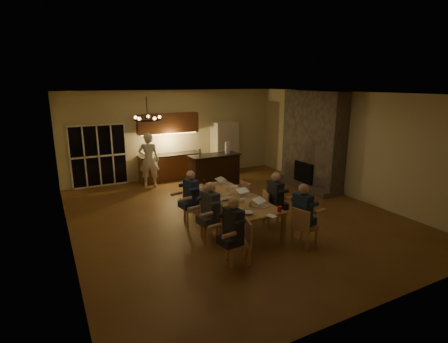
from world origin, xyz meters
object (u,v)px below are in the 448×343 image
laptop_c (224,194)px  chair_left_mid (211,221)px  chair_right_near (305,227)px  standing_person (149,160)px  person_left_far (191,197)px  dining_table (233,212)px  chandelier (148,120)px  can_silver (250,204)px  laptop_f (224,180)px  redcup_near (280,209)px  can_cola (204,182)px  laptop_d (245,192)px  person_left_near (233,231)px  laptop_a (245,208)px  chair_right_far (251,197)px  bar_island (214,170)px  person_right_mid (275,200)px  mug_mid (227,189)px  redcup_mid (211,194)px  can_right (242,189)px  laptop_e (206,183)px  plate_left (238,210)px  chair_left_far (193,208)px  plate_near (257,200)px  bar_blender (227,148)px  mug_front (242,201)px  laptop_b (263,202)px  person_left_mid (211,212)px  refrigerator (224,148)px  chair_left_near (238,243)px  mug_back (208,189)px  person_right_near (302,215)px  bar_bottle (200,153)px  chair_right_mid (273,208)px

laptop_c → chair_left_mid: bearing=31.1°
chair_right_near → standing_person: size_ratio=0.48×
standing_person → person_left_far: bearing=113.9°
dining_table → laptop_c: bearing=179.3°
chandelier → can_silver: 2.90m
laptop_f → chair_right_near: bearing=-107.2°
redcup_near → can_cola: size_ratio=1.00×
laptop_d → redcup_near: bearing=-92.9°
person_left_near → laptop_a: 0.89m
chair_right_far → person_left_near: bearing=134.7°
chair_left_mid → redcup_near: (1.23, -0.88, 0.37)m
dining_table → laptop_c: 0.55m
bar_island → laptop_c: 3.68m
laptop_a → can_cola: size_ratio=2.67×
chair_right_near → person_right_mid: 1.19m
mug_mid → person_right_mid: bearing=-54.0°
redcup_near → redcup_mid: (-0.86, 1.63, 0.00)m
laptop_a → redcup_near: size_ratio=2.67×
laptop_f → redcup_near: size_ratio=2.67×
can_right → laptop_e: bearing=135.5°
laptop_a → redcup_near: laptop_a is taller
dining_table → plate_left: size_ratio=10.83×
chair_left_far → person_left_far: size_ratio=0.64×
person_left_far → plate_near: bearing=39.6°
bar_blender → mug_front: bearing=-104.0°
laptop_f → laptop_b: bearing=-119.6°
standing_person → plate_near: 4.91m
person_left_mid → bar_blender: 4.61m
refrigerator → can_silver: bearing=-111.9°
laptop_e → plate_left: (-0.10, -1.86, -0.10)m
person_left_near → chair_left_near: bearing=65.4°
laptop_a → bar_island: bearing=-86.5°
bar_island → person_left_far: person_left_far is taller
person_left_near → bar_blender: size_ratio=3.36×
laptop_d → bar_island: bearing=67.6°
chair_left_far → person_left_far: 0.26m
plate_near → bar_blender: bar_blender is taller
mug_back → plate_left: 1.60m
laptop_a → bar_blender: size_ratio=0.78×
chair_left_mid → person_left_near: 1.24m
person_right_near → person_right_mid: (0.05, 1.06, 0.00)m
person_right_near → mug_front: 1.41m
laptop_c → person_left_far: bearing=-51.8°
can_silver → bar_blender: size_ratio=0.29×
person_left_near → laptop_c: 1.78m
mug_front → can_silver: (0.02, -0.32, 0.01)m
redcup_mid → person_right_mid: bearing=-31.4°
mug_front → bar_bottle: bearing=80.9°
chair_right_mid → person_left_mid: bearing=110.5°
person_left_mid → laptop_f: person_left_mid is taller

